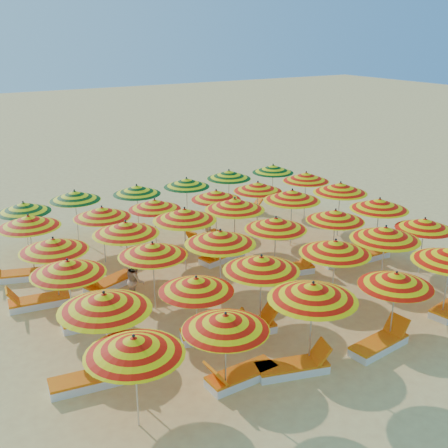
% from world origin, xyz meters
% --- Properties ---
extents(ground, '(120.00, 120.00, 0.00)m').
position_xyz_m(ground, '(0.00, 0.00, 0.00)').
color(ground, '#F7CB6D').
rests_on(ground, ground).
extents(umbrella_0, '(2.54, 2.54, 2.12)m').
position_xyz_m(umbrella_0, '(-5.55, -5.35, 1.87)').
color(umbrella_0, silver).
rests_on(umbrella_0, ground).
extents(umbrella_1, '(2.53, 2.53, 2.02)m').
position_xyz_m(umbrella_1, '(-3.47, -5.34, 1.78)').
color(umbrella_1, silver).
rests_on(umbrella_1, ground).
extents(umbrella_2, '(2.16, 2.16, 2.23)m').
position_xyz_m(umbrella_2, '(-1.19, -5.45, 1.96)').
color(umbrella_2, silver).
rests_on(umbrella_2, ground).
extents(umbrella_3, '(1.93, 1.93, 1.99)m').
position_xyz_m(umbrella_3, '(1.30, -5.67, 1.76)').
color(umbrella_3, silver).
rests_on(umbrella_3, ground).
extents(umbrella_6, '(2.51, 2.51, 2.24)m').
position_xyz_m(umbrella_6, '(-5.48, -3.47, 1.97)').
color(umbrella_6, silver).
rests_on(umbrella_6, ground).
extents(umbrella_7, '(1.90, 1.90, 1.99)m').
position_xyz_m(umbrella_7, '(-3.10, -3.34, 1.75)').
color(umbrella_7, silver).
rests_on(umbrella_7, ground).
extents(umbrella_8, '(2.68, 2.68, 2.16)m').
position_xyz_m(umbrella_8, '(-1.19, -3.37, 1.90)').
color(umbrella_8, silver).
rests_on(umbrella_8, ground).
extents(umbrella_9, '(2.07, 2.07, 2.15)m').
position_xyz_m(umbrella_9, '(1.25, -3.47, 1.89)').
color(umbrella_9, silver).
rests_on(umbrella_9, ground).
extents(umbrella_10, '(2.37, 2.37, 2.21)m').
position_xyz_m(umbrella_10, '(3.17, -3.50, 1.94)').
color(umbrella_10, silver).
rests_on(umbrella_10, ground).
extents(umbrella_11, '(2.27, 2.27, 1.96)m').
position_xyz_m(umbrella_11, '(5.37, -3.11, 1.72)').
color(umbrella_11, silver).
rests_on(umbrella_11, ground).
extents(umbrella_12, '(2.32, 2.32, 2.09)m').
position_xyz_m(umbrella_12, '(-5.55, -0.88, 1.84)').
color(umbrella_12, silver).
rests_on(umbrella_12, ground).
extents(umbrella_13, '(2.37, 2.37, 2.09)m').
position_xyz_m(umbrella_13, '(-3.16, -0.89, 1.84)').
color(umbrella_13, silver).
rests_on(umbrella_13, ground).
extents(umbrella_14, '(2.28, 2.28, 2.22)m').
position_xyz_m(umbrella_14, '(-1.21, -1.30, 1.96)').
color(umbrella_14, silver).
rests_on(umbrella_14, ground).
extents(umbrella_15, '(2.07, 2.07, 2.11)m').
position_xyz_m(umbrella_15, '(1.05, -0.92, 1.86)').
color(umbrella_15, silver).
rests_on(umbrella_15, ground).
extents(umbrella_16, '(2.30, 2.30, 2.07)m').
position_xyz_m(umbrella_16, '(3.29, -1.19, 1.82)').
color(umbrella_16, silver).
rests_on(umbrella_16, ground).
extents(umbrella_17, '(2.52, 2.52, 2.15)m').
position_xyz_m(umbrella_17, '(5.27, -1.22, 1.90)').
color(umbrella_17, silver).
rests_on(umbrella_17, ground).
extents(umbrella_18, '(2.00, 2.00, 2.10)m').
position_xyz_m(umbrella_18, '(-5.44, 0.88, 1.85)').
color(umbrella_18, silver).
rests_on(umbrella_18, ground).
extents(umbrella_19, '(2.58, 2.58, 2.18)m').
position_xyz_m(umbrella_19, '(-3.22, 0.97, 1.92)').
color(umbrella_19, silver).
rests_on(umbrella_19, ground).
extents(umbrella_20, '(2.32, 2.32, 2.22)m').
position_xyz_m(umbrella_20, '(-1.14, 1.10, 1.95)').
color(umbrella_20, silver).
rests_on(umbrella_20, ground).
extents(umbrella_21, '(2.32, 2.32, 2.21)m').
position_xyz_m(umbrella_21, '(0.88, 1.24, 1.95)').
color(umbrella_21, silver).
rests_on(umbrella_21, ground).
extents(umbrella_22, '(2.54, 2.54, 2.21)m').
position_xyz_m(umbrella_22, '(3.24, 1.09, 1.94)').
color(umbrella_22, silver).
rests_on(umbrella_22, ground).
extents(umbrella_23, '(2.33, 2.33, 2.19)m').
position_xyz_m(umbrella_23, '(5.46, 0.98, 1.93)').
color(umbrella_23, silver).
rests_on(umbrella_23, ground).
extents(umbrella_24, '(2.56, 2.56, 2.12)m').
position_xyz_m(umbrella_24, '(-5.59, 3.28, 1.87)').
color(umbrella_24, silver).
rests_on(umbrella_24, ground).
extents(umbrella_25, '(2.21, 2.21, 2.06)m').
position_xyz_m(umbrella_25, '(-3.23, 3.10, 1.82)').
color(umbrella_25, silver).
rests_on(umbrella_25, ground).
extents(umbrella_26, '(2.14, 2.14, 1.99)m').
position_xyz_m(umbrella_26, '(-1.25, 3.22, 1.75)').
color(umbrella_26, silver).
rests_on(umbrella_26, ground).
extents(umbrella_27, '(2.46, 2.46, 1.99)m').
position_xyz_m(umbrella_27, '(1.21, 3.10, 1.76)').
color(umbrella_27, silver).
rests_on(umbrella_27, ground).
extents(umbrella_28, '(2.53, 2.53, 2.04)m').
position_xyz_m(umbrella_28, '(3.12, 3.12, 1.80)').
color(umbrella_28, silver).
rests_on(umbrella_28, ground).
extents(umbrella_29, '(1.97, 1.97, 2.07)m').
position_xyz_m(umbrella_29, '(5.66, 3.29, 1.82)').
color(umbrella_29, silver).
rests_on(umbrella_29, ground).
extents(umbrella_30, '(2.33, 2.33, 1.98)m').
position_xyz_m(umbrella_30, '(-5.32, 5.30, 1.74)').
color(umbrella_30, silver).
rests_on(umbrella_30, ground).
extents(umbrella_31, '(2.46, 2.46, 2.02)m').
position_xyz_m(umbrella_31, '(-3.39, 5.65, 1.78)').
color(umbrella_31, silver).
rests_on(umbrella_31, ground).
extents(umbrella_32, '(2.43, 2.43, 1.97)m').
position_xyz_m(umbrella_32, '(-1.04, 5.36, 1.74)').
color(umbrella_32, silver).
rests_on(umbrella_32, ground).
extents(umbrella_33, '(2.38, 2.38, 1.99)m').
position_xyz_m(umbrella_33, '(1.09, 5.27, 1.75)').
color(umbrella_33, silver).
rests_on(umbrella_33, ground).
extents(umbrella_34, '(2.38, 2.38, 2.01)m').
position_xyz_m(umbrella_34, '(3.21, 5.44, 1.77)').
color(umbrella_34, silver).
rests_on(umbrella_34, ground).
extents(umbrella_35, '(2.02, 2.02, 1.96)m').
position_xyz_m(umbrella_35, '(5.53, 5.45, 1.73)').
color(umbrella_35, silver).
rests_on(umbrella_35, ground).
extents(lounger_0, '(1.75, 0.65, 0.69)m').
position_xyz_m(lounger_0, '(-2.97, -5.16, 0.15)').
color(lounger_0, white).
rests_on(lounger_0, ground).
extents(lounger_1, '(1.82, 1.03, 0.69)m').
position_xyz_m(lounger_1, '(-1.69, -5.51, 0.15)').
color(lounger_1, white).
rests_on(lounger_1, ground).
extents(lounger_2, '(1.79, 0.79, 0.69)m').
position_xyz_m(lounger_2, '(0.80, -5.81, 0.15)').
color(lounger_2, white).
rests_on(lounger_2, ground).
extents(lounger_4, '(1.79, 0.80, 0.69)m').
position_xyz_m(lounger_4, '(-5.98, -3.53, 0.15)').
color(lounger_4, white).
rests_on(lounger_4, ground).
extents(lounger_5, '(1.83, 1.08, 0.69)m').
position_xyz_m(lounger_5, '(-2.51, -3.23, 0.15)').
color(lounger_5, white).
rests_on(lounger_5, ground).
extents(lounger_6, '(1.81, 0.87, 0.69)m').
position_xyz_m(lounger_6, '(-1.70, -3.43, 0.15)').
color(lounger_6, white).
rests_on(lounger_6, ground).
extents(lounger_7, '(1.79, 0.77, 0.69)m').
position_xyz_m(lounger_7, '(-4.95, -0.92, 0.15)').
color(lounger_7, white).
rests_on(lounger_7, ground).
extents(lounger_8, '(1.81, 0.92, 0.69)m').
position_xyz_m(lounger_8, '(1.65, -0.94, 0.15)').
color(lounger_8, white).
rests_on(lounger_8, ground).
extents(lounger_9, '(1.79, 0.80, 0.69)m').
position_xyz_m(lounger_9, '(3.79, -1.20, 0.15)').
color(lounger_9, white).
rests_on(lounger_9, ground).
extents(lounger_10, '(1.74, 0.60, 0.69)m').
position_xyz_m(lounger_10, '(4.67, -1.37, 0.15)').
color(lounger_10, white).
rests_on(lounger_10, ground).
extents(lounger_11, '(1.79, 0.79, 0.69)m').
position_xyz_m(lounger_11, '(-6.04, 0.99, 0.15)').
color(lounger_11, white).
rests_on(lounger_11, ground).
extents(lounger_12, '(1.83, 1.15, 0.69)m').
position_xyz_m(lounger_12, '(-3.82, 1.10, 0.15)').
color(lounger_12, white).
rests_on(lounger_12, ground).
extents(lounger_13, '(1.82, 0.93, 0.69)m').
position_xyz_m(lounger_13, '(0.28, 1.16, 0.15)').
color(lounger_13, white).
rests_on(lounger_13, ground).
extents(lounger_14, '(1.83, 1.08, 0.69)m').
position_xyz_m(lounger_14, '(-6.19, 3.20, 0.15)').
color(lounger_14, white).
rests_on(lounger_14, ground).
extents(lounger_15, '(1.83, 1.15, 0.69)m').
position_xyz_m(lounger_15, '(0.62, 2.96, 0.15)').
color(lounger_15, white).
rests_on(lounger_15, ground).
extents(lounger_16, '(1.82, 1.00, 0.69)m').
position_xyz_m(lounger_16, '(-1.63, 5.48, 0.15)').
color(lounger_16, white).
rests_on(lounger_16, ground).
extents(lounger_17, '(1.83, 1.14, 0.69)m').
position_xyz_m(lounger_17, '(3.81, 5.20, 0.15)').
color(lounger_17, white).
rests_on(lounger_17, ground).
extents(beachgoer_a, '(0.47, 0.31, 1.29)m').
position_xyz_m(beachgoer_a, '(-0.10, 1.46, 0.65)').
color(beachgoer_a, tan).
rests_on(beachgoer_a, ground).
extents(beachgoer_b, '(0.70, 0.79, 1.35)m').
position_xyz_m(beachgoer_b, '(-3.45, -0.17, 0.68)').
color(beachgoer_b, tan).
rests_on(beachgoer_b, ground).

